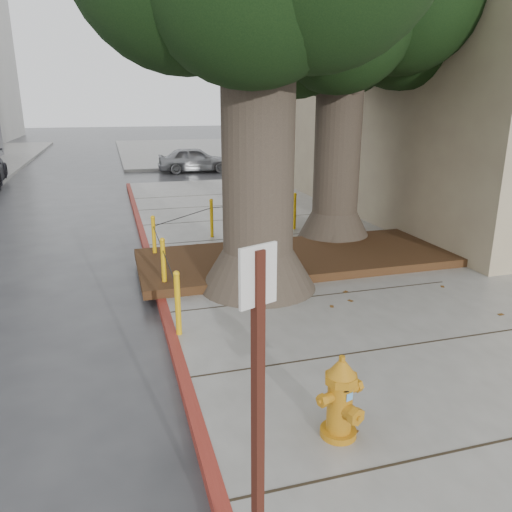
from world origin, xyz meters
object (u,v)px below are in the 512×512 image
Objects in this scene: fire_hydrant at (340,398)px; car_red at (319,155)px; signpost at (258,421)px; car_silver at (195,160)px.

car_red reaches higher than fire_hydrant.
car_silver is (3.32, 22.14, -0.91)m from signpost.
fire_hydrant is at bearing 26.75° from signpost.
car_silver is (2.08, 20.73, 0.04)m from fire_hydrant.
car_silver is 6.68m from car_red.
fire_hydrant is 20.83m from car_silver.
car_red is at bearing 49.40° from fire_hydrant.
signpost is 0.68× the size of car_silver.
car_silver is at bearing 95.67° from car_red.
car_red reaches higher than car_silver.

